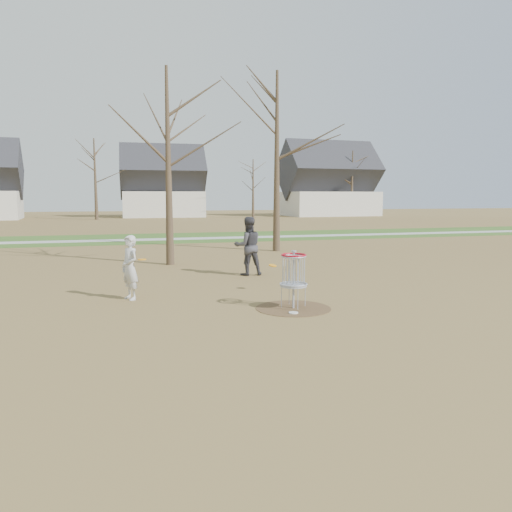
{
  "coord_description": "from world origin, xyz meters",
  "views": [
    {
      "loc": [
        -4.02,
        -10.96,
        2.66
      ],
      "look_at": [
        -0.5,
        1.5,
        1.1
      ],
      "focal_mm": 35.0,
      "sensor_mm": 36.0,
      "label": 1
    }
  ],
  "objects_px": {
    "player_throwing": "(248,246)",
    "disc_grounded": "(293,313)",
    "player_standing": "(130,268)",
    "disc_golf_basket": "(294,270)"
  },
  "relations": [
    {
      "from": "player_standing",
      "to": "player_throwing",
      "type": "relative_size",
      "value": 0.84
    },
    {
      "from": "player_throwing",
      "to": "disc_golf_basket",
      "type": "relative_size",
      "value": 1.46
    },
    {
      "from": "player_standing",
      "to": "disc_golf_basket",
      "type": "height_order",
      "value": "player_standing"
    },
    {
      "from": "player_throwing",
      "to": "disc_golf_basket",
      "type": "distance_m",
      "value": 5.17
    },
    {
      "from": "disc_grounded",
      "to": "player_throwing",
      "type": "bearing_deg",
      "value": 85.57
    },
    {
      "from": "disc_golf_basket",
      "to": "disc_grounded",
      "type": "bearing_deg",
      "value": -109.87
    },
    {
      "from": "player_throwing",
      "to": "disc_grounded",
      "type": "bearing_deg",
      "value": 84.85
    },
    {
      "from": "disc_grounded",
      "to": "disc_golf_basket",
      "type": "relative_size",
      "value": 0.16
    },
    {
      "from": "player_standing",
      "to": "player_throwing",
      "type": "xyz_separation_m",
      "value": [
        3.95,
        3.05,
        0.15
      ]
    },
    {
      "from": "player_standing",
      "to": "disc_grounded",
      "type": "distance_m",
      "value": 4.45
    }
  ]
}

